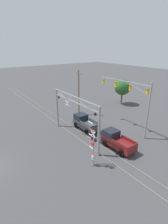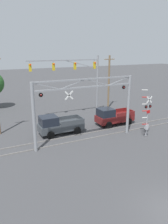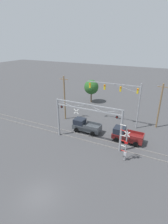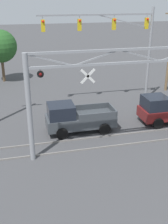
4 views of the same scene
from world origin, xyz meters
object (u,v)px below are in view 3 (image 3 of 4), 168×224
(pickup_truck_lead, at_px, (85,126))
(background_tree_beyond_span, at_px, (91,87))
(crossing_signal_mast, at_px, (125,147))
(crossing_gantry, at_px, (87,119))
(utility_pole_left, at_px, (65,98))
(traffic_signal_span, at_px, (125,96))
(utility_pole_right, at_px, (160,106))
(pickup_truck_following, at_px, (126,135))

(pickup_truck_lead, height_order, background_tree_beyond_span, background_tree_beyond_span)
(crossing_signal_mast, distance_m, background_tree_beyond_span, 23.98)
(crossing_gantry, bearing_deg, background_tree_beyond_span, 112.25)
(utility_pole_left, bearing_deg, pickup_truck_lead, -26.20)
(traffic_signal_span, bearing_deg, utility_pole_right, 19.25)
(crossing_gantry, xyz_separation_m, traffic_signal_span, (3.50, 8.32, 1.78))
(crossing_signal_mast, distance_m, pickup_truck_following, 5.12)
(crossing_signal_mast, xyz_separation_m, pickup_truck_lead, (-8.26, 4.93, -1.10))
(traffic_signal_span, bearing_deg, crossing_signal_mast, -74.04)
(crossing_signal_mast, distance_m, pickup_truck_lead, 9.69)
(utility_pole_left, relative_size, utility_pole_right, 1.07)
(crossing_signal_mast, bearing_deg, pickup_truck_lead, 149.18)
(background_tree_beyond_span, bearing_deg, traffic_signal_span, -41.33)
(utility_pole_left, distance_m, utility_pole_right, 17.63)
(pickup_truck_following, height_order, utility_pole_right, utility_pole_right)
(pickup_truck_lead, xyz_separation_m, utility_pole_right, (11.18, 7.22, 3.23))
(crossing_gantry, bearing_deg, traffic_signal_span, 67.19)
(traffic_signal_span, height_order, pickup_truck_lead, traffic_signal_span)
(traffic_signal_span, bearing_deg, pickup_truck_lead, -136.00)
(utility_pole_right, xyz_separation_m, background_tree_beyond_span, (-16.59, 7.46, -0.27))
(traffic_signal_span, relative_size, utility_pole_left, 1.14)
(utility_pole_left, bearing_deg, pickup_truck_following, -12.70)
(traffic_signal_span, bearing_deg, background_tree_beyond_span, 138.67)
(crossing_gantry, height_order, pickup_truck_following, crossing_gantry)
(crossing_signal_mast, xyz_separation_m, utility_pole_left, (-14.18, 7.84, 2.40))
(crossing_gantry, distance_m, utility_pole_left, 9.88)
(crossing_signal_mast, distance_m, utility_pole_left, 16.38)
(crossing_gantry, bearing_deg, utility_pole_left, 142.17)
(crossing_signal_mast, relative_size, traffic_signal_span, 0.52)
(pickup_truck_lead, relative_size, utility_pole_left, 0.57)
(crossing_signal_mast, height_order, utility_pole_right, utility_pole_right)
(crossing_gantry, xyz_separation_m, pickup_truck_following, (5.34, 3.09, -3.01))
(crossing_gantry, relative_size, pickup_truck_following, 2.25)
(utility_pole_right, bearing_deg, crossing_gantry, -131.97)
(pickup_truck_lead, xyz_separation_m, pickup_truck_following, (7.21, -0.05, -0.00))
(utility_pole_right, bearing_deg, background_tree_beyond_span, 155.80)
(pickup_truck_following, xyz_separation_m, utility_pole_left, (-13.13, 2.96, 3.50))
(crossing_gantry, distance_m, utility_pole_right, 13.92)
(pickup_truck_lead, relative_size, pickup_truck_following, 1.04)
(crossing_gantry, bearing_deg, pickup_truck_following, 30.08)
(traffic_signal_span, distance_m, utility_pole_left, 11.59)
(pickup_truck_lead, relative_size, utility_pole_right, 0.60)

